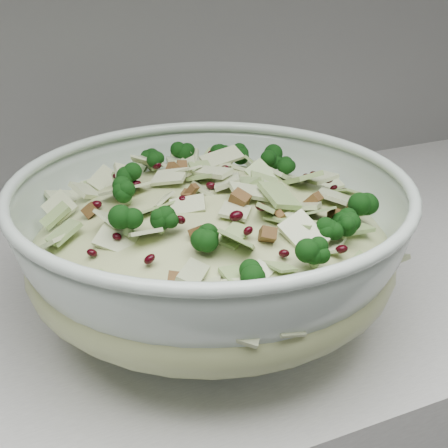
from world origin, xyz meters
name	(u,v)px	position (x,y,z in m)	size (l,w,h in m)	color
mixing_bowl	(211,249)	(-0.18, 1.60, 0.98)	(0.41, 0.41, 0.16)	silver
salad	(211,227)	(-0.18, 1.60, 1.01)	(0.44, 0.44, 0.16)	#BFCC8B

